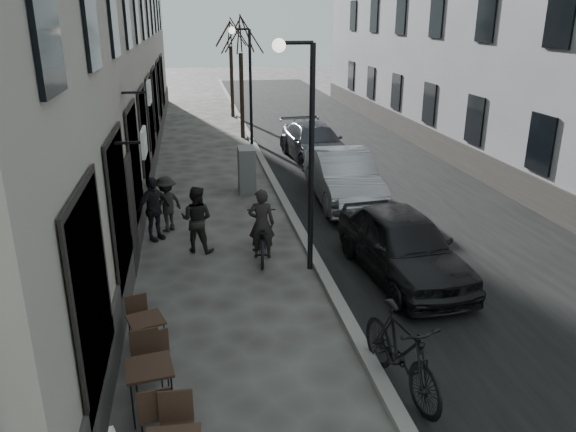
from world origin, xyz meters
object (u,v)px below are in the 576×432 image
object	(u,v)px
car_near	(403,245)
utility_cabinet	(247,170)
bicycle	(262,237)
moped	(401,352)
streetlamp_near	(304,133)
bistro_set_b	(150,385)
tree_near	(240,35)
bistro_set_c	(147,333)
pedestrian_far	(153,209)
car_far	(314,143)
car_mid	(343,177)
pedestrian_mid	(166,204)
pedestrian_near	(197,219)
streetlamp_far	(246,76)
tree_far	(230,32)

from	to	relation	value
car_near	utility_cabinet	bearing A→B (deg)	106.54
bicycle	moped	size ratio (longest dim) A/B	0.89
streetlamp_near	car_near	xyz separation A→B (m)	(2.10, -0.74, -2.40)
bistro_set_b	tree_near	bearing A→B (deg)	72.06
car_near	bistro_set_b	bearing A→B (deg)	-148.94
bistro_set_c	pedestrian_far	bearing A→B (deg)	73.62
pedestrian_far	car_far	world-z (taller)	pedestrian_far
bistro_set_c	car_mid	size ratio (longest dim) A/B	0.30
bicycle	car_mid	world-z (taller)	car_mid
utility_cabinet	moped	xyz separation A→B (m)	(1.25, -10.87, -0.06)
bistro_set_c	car_near	world-z (taller)	car_near
bicycle	pedestrian_far	bearing A→B (deg)	-24.30
car_near	car_far	world-z (taller)	car_near
bistro_set_b	pedestrian_mid	distance (m)	7.55
bicycle	car_far	size ratio (longest dim) A/B	0.41
pedestrian_near	pedestrian_far	distance (m)	1.44
streetlamp_far	bistro_set_c	size ratio (longest dim) A/B	3.53
streetlamp_far	car_mid	world-z (taller)	streetlamp_far
streetlamp_near	car_mid	size ratio (longest dim) A/B	1.05
tree_near	pedestrian_mid	distance (m)	12.98
streetlamp_far	pedestrian_mid	size ratio (longest dim) A/B	3.35
pedestrian_near	moped	distance (m)	6.75
streetlamp_far	bistro_set_b	bearing A→B (deg)	-100.78
streetlamp_near	streetlamp_far	distance (m)	12.00
car_mid	bistro_set_c	bearing A→B (deg)	-123.81
bistro_set_c	utility_cabinet	world-z (taller)	utility_cabinet
tree_far	moped	world-z (taller)	tree_far
pedestrian_mid	car_far	world-z (taller)	pedestrian_mid
car_far	tree_near	bearing A→B (deg)	111.30
moped	utility_cabinet	bearing A→B (deg)	86.46
bicycle	car_near	distance (m)	3.34
pedestrian_near	tree_far	bearing A→B (deg)	-74.94
utility_cabinet	pedestrian_far	xyz separation A→B (m)	(-2.80, -3.86, 0.11)
streetlamp_near	pedestrian_mid	xyz separation A→B (m)	(-3.12, 3.04, -2.40)
tree_near	car_far	world-z (taller)	tree_near
utility_cabinet	pedestrian_far	world-z (taller)	pedestrian_far
utility_cabinet	car_far	bearing A→B (deg)	51.82
streetlamp_far	bistro_set_c	world-z (taller)	streetlamp_far
tree_far	car_mid	xyz separation A→B (m)	(2.13, -16.33, -3.87)
car_mid	car_far	bearing A→B (deg)	89.11
streetlamp_far	bistro_set_c	xyz separation A→B (m)	(-3.29, -14.95, -2.74)
pedestrian_mid	bistro_set_c	bearing A→B (deg)	45.95
pedestrian_far	streetlamp_far	bearing A→B (deg)	30.91
bicycle	streetlamp_far	bearing A→B (deg)	-87.06
pedestrian_mid	car_far	xyz separation A→B (m)	(5.59, 7.01, -0.04)
car_near	car_mid	size ratio (longest dim) A/B	0.92
streetlamp_far	pedestrian_near	bearing A→B (deg)	-102.58
pedestrian_mid	car_mid	world-z (taller)	car_mid
streetlamp_far	bistro_set_b	size ratio (longest dim) A/B	3.07
pedestrian_far	tree_far	bearing A→B (deg)	39.93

